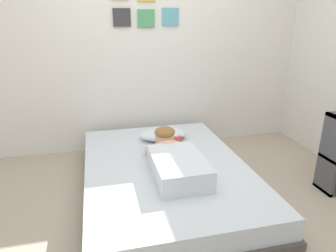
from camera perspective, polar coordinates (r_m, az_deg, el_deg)
ground_plane at (r=2.70m, az=2.29°, el=-15.62°), size 11.65×11.65×0.00m
back_wall at (r=3.73m, az=-4.15°, el=14.89°), size 3.83×0.12×2.50m
bed at (r=2.89m, az=-0.47°, el=-9.64°), size 1.48×2.10×0.29m
pillow at (r=3.36m, az=-0.83°, el=-1.55°), size 0.52×0.32×0.11m
person_lying at (r=2.68m, az=1.20°, el=-6.09°), size 0.43×0.92×0.27m
coffee_cup at (r=3.28m, az=1.64°, el=-2.44°), size 0.13×0.09×0.07m
cell_phone at (r=2.90m, az=0.18°, el=-6.25°), size 0.07×0.14×0.01m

